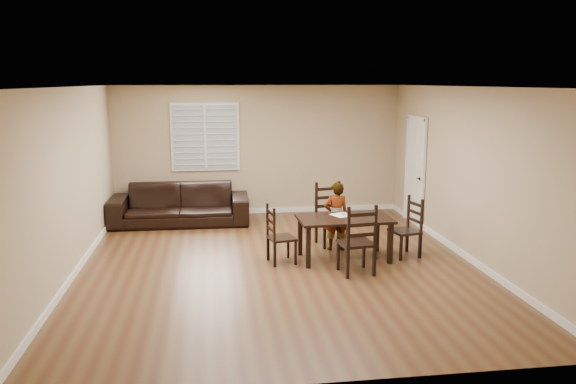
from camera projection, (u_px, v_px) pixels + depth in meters
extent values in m
plane|color=#55391D|center=(278.00, 264.00, 8.65)|extent=(7.00, 7.00, 0.00)
cube|color=tan|center=(258.00, 150.00, 11.79)|extent=(6.00, 0.04, 2.70)
cube|color=tan|center=(324.00, 245.00, 4.99)|extent=(6.00, 0.04, 2.70)
cube|color=tan|center=(69.00, 183.00, 7.99)|extent=(0.04, 7.00, 2.70)
cube|color=tan|center=(468.00, 174.00, 8.79)|extent=(0.04, 7.00, 2.70)
cube|color=white|center=(278.00, 87.00, 8.13)|extent=(6.00, 7.00, 0.04)
cube|color=white|center=(205.00, 137.00, 11.54)|extent=(1.40, 0.08, 1.40)
cube|color=white|center=(415.00, 172.00, 10.99)|extent=(0.06, 0.94, 2.05)
cylinder|color=#332114|center=(419.00, 179.00, 10.71)|extent=(0.06, 0.06, 0.02)
cube|color=white|center=(259.00, 211.00, 12.03)|extent=(6.00, 0.03, 0.10)
cube|color=white|center=(77.00, 270.00, 8.25)|extent=(0.03, 7.00, 0.10)
cube|color=white|center=(462.00, 253.00, 9.04)|extent=(0.03, 7.00, 0.10)
cube|color=black|center=(345.00, 219.00, 8.79)|extent=(1.48, 0.86, 0.04)
cube|color=black|center=(308.00, 248.00, 8.43)|extent=(0.07, 0.07, 0.64)
cube|color=black|center=(390.00, 244.00, 8.64)|extent=(0.07, 0.07, 0.64)
cube|color=black|center=(300.00, 236.00, 9.07)|extent=(0.07, 0.07, 0.64)
cube|color=black|center=(377.00, 232.00, 9.28)|extent=(0.07, 0.07, 0.64)
cube|color=black|center=(332.00, 219.00, 9.62)|extent=(0.55, 0.53, 0.04)
cube|color=black|center=(327.00, 212.00, 9.80)|extent=(0.48, 0.13, 1.07)
cube|color=black|center=(324.00, 236.00, 9.42)|extent=(0.05, 0.05, 0.44)
cube|color=black|center=(347.00, 234.00, 9.55)|extent=(0.05, 0.05, 0.44)
cube|color=black|center=(316.00, 230.00, 9.79)|extent=(0.05, 0.05, 0.44)
cube|color=black|center=(338.00, 229.00, 9.91)|extent=(0.05, 0.05, 0.44)
cube|color=black|center=(356.00, 243.00, 8.19)|extent=(0.53, 0.50, 0.04)
cube|color=black|center=(362.00, 242.00, 7.99)|extent=(0.48, 0.11, 1.06)
cube|color=black|center=(364.00, 254.00, 8.47)|extent=(0.05, 0.05, 0.43)
cube|color=black|center=(338.00, 256.00, 8.36)|extent=(0.05, 0.05, 0.43)
cube|color=black|center=(374.00, 262.00, 8.11)|extent=(0.05, 0.05, 0.43)
cube|color=black|center=(347.00, 264.00, 8.00)|extent=(0.05, 0.05, 0.43)
cube|color=black|center=(282.00, 238.00, 8.68)|extent=(0.46, 0.48, 0.04)
cube|color=black|center=(271.00, 235.00, 8.61)|extent=(0.11, 0.41, 0.92)
cube|color=black|center=(295.00, 253.00, 8.61)|extent=(0.04, 0.04, 0.38)
cube|color=black|center=(288.00, 247.00, 8.94)|extent=(0.04, 0.04, 0.38)
cube|color=black|center=(275.00, 255.00, 8.50)|extent=(0.04, 0.04, 0.38)
cube|color=black|center=(268.00, 249.00, 8.84)|extent=(0.04, 0.04, 0.38)
cube|color=black|center=(405.00, 231.00, 9.00)|extent=(0.49, 0.51, 0.04)
cube|color=black|center=(414.00, 226.00, 9.05)|extent=(0.14, 0.43, 0.96)
cube|color=black|center=(389.00, 242.00, 9.15)|extent=(0.05, 0.05, 0.39)
cube|color=black|center=(401.00, 248.00, 8.81)|extent=(0.05, 0.05, 0.39)
cube|color=black|center=(407.00, 240.00, 9.28)|extent=(0.05, 0.05, 0.39)
cube|color=black|center=(420.00, 246.00, 8.93)|extent=(0.05, 0.05, 0.39)
imported|color=gray|center=(336.00, 216.00, 9.32)|extent=(0.44, 0.30, 1.15)
cube|color=beige|center=(342.00, 215.00, 8.94)|extent=(0.39, 0.39, 0.00)
torus|color=#CB8D49|center=(343.00, 214.00, 8.94)|extent=(0.09, 0.09, 0.03)
torus|color=silver|center=(343.00, 213.00, 8.94)|extent=(0.08, 0.08, 0.02)
imported|color=black|center=(180.00, 204.00, 11.06)|extent=(2.71, 1.10, 0.79)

